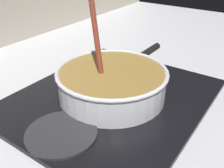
# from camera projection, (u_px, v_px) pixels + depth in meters

# --- Properties ---
(ground) EXTENTS (2.40, 1.60, 0.04)m
(ground) POSITION_uv_depth(u_px,v_px,m) (170.00, 118.00, 0.68)
(ground) COLOR #B7B7BC
(hob_plate) EXTENTS (0.56, 0.48, 0.01)m
(hob_plate) POSITION_uv_depth(u_px,v_px,m) (112.00, 98.00, 0.72)
(hob_plate) COLOR black
(hob_plate) RESTS_ON ground
(burner_ring) EXTENTS (0.19, 0.19, 0.01)m
(burner_ring) POSITION_uv_depth(u_px,v_px,m) (112.00, 95.00, 0.71)
(burner_ring) COLOR #592D0C
(burner_ring) RESTS_ON hob_plate
(spare_burner) EXTENTS (0.16, 0.16, 0.01)m
(spare_burner) POSITION_uv_depth(u_px,v_px,m) (61.00, 133.00, 0.57)
(spare_burner) COLOR #262628
(spare_burner) RESTS_ON hob_plate
(cooking_pan) EXTENTS (0.42, 0.30, 0.33)m
(cooking_pan) POSITION_uv_depth(u_px,v_px,m) (112.00, 82.00, 0.69)
(cooking_pan) COLOR silver
(cooking_pan) RESTS_ON hob_plate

